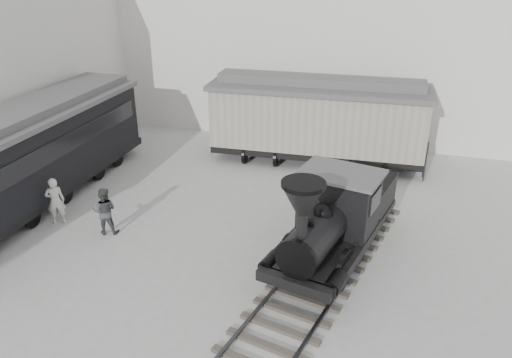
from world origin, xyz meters
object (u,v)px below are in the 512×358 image
(locomotive, at_px, (333,224))
(passenger_coach, at_px, (27,158))
(visitor_a, at_px, (55,201))
(visitor_b, at_px, (105,211))
(boxcar, at_px, (318,118))

(locomotive, xyz_separation_m, passenger_coach, (-11.34, 0.61, 0.59))
(locomotive, bearing_deg, passenger_coach, -170.42)
(visitor_a, distance_m, visitor_b, 2.03)
(boxcar, height_order, visitor_b, boxcar)
(passenger_coach, bearing_deg, boxcar, 37.79)
(visitor_a, bearing_deg, locomotive, 145.35)
(locomotive, distance_m, passenger_coach, 11.37)
(passenger_coach, bearing_deg, locomotive, -2.79)
(visitor_b, bearing_deg, visitor_a, -20.90)
(locomotive, relative_size, visitor_a, 6.06)
(boxcar, xyz_separation_m, visitor_b, (-5.75, -8.30, -1.21))
(locomotive, relative_size, passenger_coach, 0.81)
(visitor_a, relative_size, visitor_b, 1.03)
(boxcar, xyz_separation_m, visitor_a, (-7.77, -8.18, -1.18))
(passenger_coach, bearing_deg, visitor_b, -15.34)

